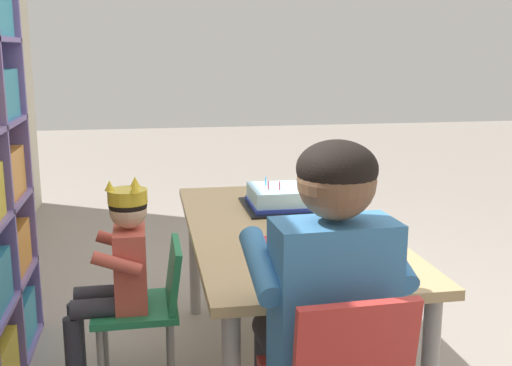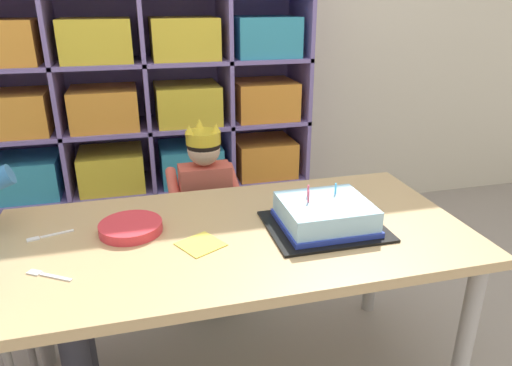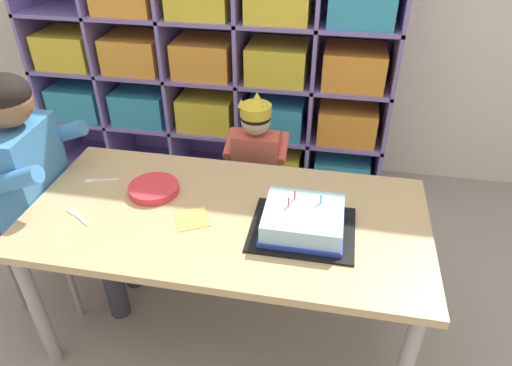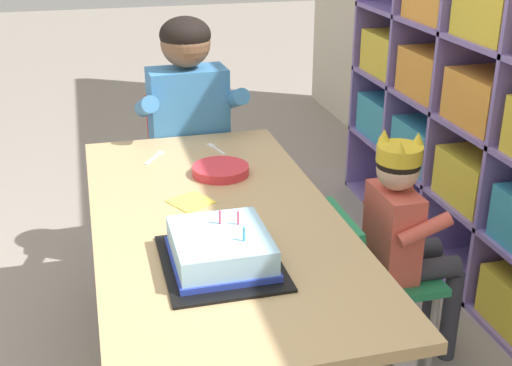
{
  "view_description": "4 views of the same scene",
  "coord_description": "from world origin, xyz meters",
  "px_view_note": "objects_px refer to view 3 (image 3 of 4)",
  "views": [
    {
      "loc": [
        -2.17,
        0.49,
        1.24
      ],
      "look_at": [
        0.18,
        0.07,
        0.73
      ],
      "focal_mm": 43.68,
      "sensor_mm": 36.0,
      "label": 1
    },
    {
      "loc": [
        -0.25,
        -1.23,
        1.26
      ],
      "look_at": [
        0.07,
        -0.0,
        0.76
      ],
      "focal_mm": 32.95,
      "sensor_mm": 36.0,
      "label": 2
    },
    {
      "loc": [
        0.34,
        -1.24,
        1.61
      ],
      "look_at": [
        0.09,
        0.08,
        0.69
      ],
      "focal_mm": 32.33,
      "sensor_mm": 36.0,
      "label": 3
    },
    {
      "loc": [
        1.71,
        -0.32,
        1.45
      ],
      "look_at": [
        0.19,
        0.07,
        0.78
      ],
      "focal_mm": 47.11,
      "sensor_mm": 36.0,
      "label": 4
    }
  ],
  "objects_px": {
    "classroom_chair_blue": "(253,193)",
    "fork_by_napkin": "(78,216)",
    "classroom_chair_adult_side": "(30,215)",
    "paper_plate_stack": "(154,189)",
    "adult_helper_seated": "(43,175)",
    "fork_near_cake_tray": "(99,180)",
    "child_with_crown": "(256,154)",
    "activity_table": "(227,228)",
    "birthday_cake_on_tray": "(303,222)"
  },
  "relations": [
    {
      "from": "adult_helper_seated",
      "to": "paper_plate_stack",
      "type": "bearing_deg",
      "value": -89.87
    },
    {
      "from": "birthday_cake_on_tray",
      "to": "paper_plate_stack",
      "type": "height_order",
      "value": "birthday_cake_on_tray"
    },
    {
      "from": "adult_helper_seated",
      "to": "birthday_cake_on_tray",
      "type": "height_order",
      "value": "adult_helper_seated"
    },
    {
      "from": "fork_near_cake_tray",
      "to": "paper_plate_stack",
      "type": "bearing_deg",
      "value": -22.85
    },
    {
      "from": "adult_helper_seated",
      "to": "birthday_cake_on_tray",
      "type": "relative_size",
      "value": 2.98
    },
    {
      "from": "classroom_chair_adult_side",
      "to": "birthday_cake_on_tray",
      "type": "xyz_separation_m",
      "value": [
        1.13,
        -0.09,
        0.21
      ]
    },
    {
      "from": "classroom_chair_adult_side",
      "to": "classroom_chair_blue",
      "type": "bearing_deg",
      "value": -64.27
    },
    {
      "from": "adult_helper_seated",
      "to": "paper_plate_stack",
      "type": "height_order",
      "value": "adult_helper_seated"
    },
    {
      "from": "adult_helper_seated",
      "to": "paper_plate_stack",
      "type": "xyz_separation_m",
      "value": [
        0.44,
        0.02,
        -0.02
      ]
    },
    {
      "from": "birthday_cake_on_tray",
      "to": "fork_near_cake_tray",
      "type": "height_order",
      "value": "birthday_cake_on_tray"
    },
    {
      "from": "classroom_chair_blue",
      "to": "adult_helper_seated",
      "type": "xyz_separation_m",
      "value": [
        -0.73,
        -0.45,
        0.31
      ]
    },
    {
      "from": "activity_table",
      "to": "adult_helper_seated",
      "type": "bearing_deg",
      "value": 175.6
    },
    {
      "from": "classroom_chair_blue",
      "to": "paper_plate_stack",
      "type": "bearing_deg",
      "value": 55.54
    },
    {
      "from": "birthday_cake_on_tray",
      "to": "fork_by_napkin",
      "type": "height_order",
      "value": "birthday_cake_on_tray"
    },
    {
      "from": "classroom_chair_blue",
      "to": "classroom_chair_adult_side",
      "type": "xyz_separation_m",
      "value": [
        -0.85,
        -0.46,
        0.1
      ]
    },
    {
      "from": "child_with_crown",
      "to": "classroom_chair_adult_side",
      "type": "xyz_separation_m",
      "value": [
        -0.85,
        -0.56,
        -0.06
      ]
    },
    {
      "from": "child_with_crown",
      "to": "classroom_chair_adult_side",
      "type": "distance_m",
      "value": 1.01
    },
    {
      "from": "fork_near_cake_tray",
      "to": "birthday_cake_on_tray",
      "type": "bearing_deg",
      "value": -25.88
    },
    {
      "from": "fork_by_napkin",
      "to": "classroom_chair_adult_side",
      "type": "bearing_deg",
      "value": -172.86
    },
    {
      "from": "activity_table",
      "to": "fork_by_napkin",
      "type": "relative_size",
      "value": 12.01
    },
    {
      "from": "fork_near_cake_tray",
      "to": "fork_by_napkin",
      "type": "bearing_deg",
      "value": -97.86
    },
    {
      "from": "paper_plate_stack",
      "to": "fork_by_napkin",
      "type": "relative_size",
      "value": 1.59
    },
    {
      "from": "fork_near_cake_tray",
      "to": "classroom_chair_adult_side",
      "type": "bearing_deg",
      "value": 174.94
    },
    {
      "from": "classroom_chair_blue",
      "to": "fork_near_cake_tray",
      "type": "height_order",
      "value": "fork_near_cake_tray"
    },
    {
      "from": "child_with_crown",
      "to": "birthday_cake_on_tray",
      "type": "height_order",
      "value": "child_with_crown"
    },
    {
      "from": "classroom_chair_blue",
      "to": "fork_by_napkin",
      "type": "relative_size",
      "value": 4.74
    },
    {
      "from": "classroom_chair_blue",
      "to": "fork_by_napkin",
      "type": "xyz_separation_m",
      "value": [
        -0.5,
        -0.62,
        0.27
      ]
    },
    {
      "from": "classroom_chair_adult_side",
      "to": "fork_by_napkin",
      "type": "height_order",
      "value": "classroom_chair_adult_side"
    },
    {
      "from": "fork_near_cake_tray",
      "to": "classroom_chair_blue",
      "type": "bearing_deg",
      "value": 21.41
    },
    {
      "from": "classroom_chair_blue",
      "to": "paper_plate_stack",
      "type": "height_order",
      "value": "paper_plate_stack"
    },
    {
      "from": "classroom_chair_blue",
      "to": "child_with_crown",
      "type": "distance_m",
      "value": 0.19
    },
    {
      "from": "adult_helper_seated",
      "to": "paper_plate_stack",
      "type": "relative_size",
      "value": 5.56
    },
    {
      "from": "paper_plate_stack",
      "to": "fork_near_cake_tray",
      "type": "xyz_separation_m",
      "value": [
        -0.24,
        0.03,
        -0.01
      ]
    },
    {
      "from": "fork_by_napkin",
      "to": "paper_plate_stack",
      "type": "bearing_deg",
      "value": 75.19
    },
    {
      "from": "activity_table",
      "to": "birthday_cake_on_tray",
      "type": "bearing_deg",
      "value": -8.4
    },
    {
      "from": "birthday_cake_on_tray",
      "to": "paper_plate_stack",
      "type": "relative_size",
      "value": 1.86
    },
    {
      "from": "fork_near_cake_tray",
      "to": "fork_by_napkin",
      "type": "height_order",
      "value": "same"
    },
    {
      "from": "child_with_crown",
      "to": "paper_plate_stack",
      "type": "height_order",
      "value": "child_with_crown"
    },
    {
      "from": "activity_table",
      "to": "classroom_chair_adult_side",
      "type": "bearing_deg",
      "value": 176.55
    },
    {
      "from": "child_with_crown",
      "to": "paper_plate_stack",
      "type": "distance_m",
      "value": 0.62
    },
    {
      "from": "fork_by_napkin",
      "to": "child_with_crown",
      "type": "bearing_deg",
      "value": 87.95
    },
    {
      "from": "activity_table",
      "to": "birthday_cake_on_tray",
      "type": "relative_size",
      "value": 4.05
    },
    {
      "from": "classroom_chair_blue",
      "to": "fork_by_napkin",
      "type": "bearing_deg",
      "value": 50.82
    },
    {
      "from": "classroom_chair_adult_side",
      "to": "paper_plate_stack",
      "type": "height_order",
      "value": "classroom_chair_adult_side"
    },
    {
      "from": "fork_near_cake_tray",
      "to": "activity_table",
      "type": "bearing_deg",
      "value": -26.91
    },
    {
      "from": "activity_table",
      "to": "adult_helper_seated",
      "type": "height_order",
      "value": "adult_helper_seated"
    },
    {
      "from": "classroom_chair_adult_side",
      "to": "birthday_cake_on_tray",
      "type": "distance_m",
      "value": 1.15
    },
    {
      "from": "child_with_crown",
      "to": "classroom_chair_blue",
      "type": "bearing_deg",
      "value": 89.98
    },
    {
      "from": "child_with_crown",
      "to": "birthday_cake_on_tray",
      "type": "xyz_separation_m",
      "value": [
        0.28,
        -0.65,
        0.15
      ]
    },
    {
      "from": "child_with_crown",
      "to": "adult_helper_seated",
      "type": "bearing_deg",
      "value": 36.81
    }
  ]
}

